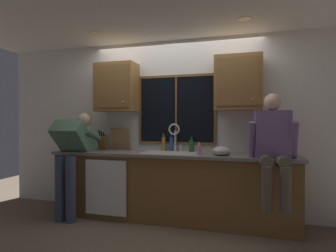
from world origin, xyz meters
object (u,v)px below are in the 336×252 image
knife_block (103,143)px  soap_dispenser (199,150)px  bottle_amber_small (192,146)px  person_standing (73,151)px  bottle_green_glass (171,144)px  mixing_bowl (221,151)px  person_sitting_on_counter (273,143)px  cutting_board (121,139)px  bottle_tall_clear (164,143)px

knife_block → soap_dispenser: size_ratio=1.97×
knife_block → bottle_amber_small: (1.35, 0.07, -0.02)m
knife_block → soap_dispenser: knife_block is taller
person_standing → bottle_amber_small: 1.67m
bottle_green_glass → mixing_bowl: bearing=-24.1°
person_sitting_on_counter → mixing_bowl: size_ratio=5.17×
person_standing → person_sitting_on_counter: person_sitting_on_counter is taller
cutting_board → mixing_bowl: size_ratio=1.35×
bottle_tall_clear → cutting_board: bearing=-178.1°
soap_dispenser → bottle_amber_small: bottle_amber_small is taller
cutting_board → mixing_bowl: bearing=-11.6°
person_standing → mixing_bowl: person_standing is taller
person_sitting_on_counter → soap_dispenser: size_ratio=7.71×
mixing_bowl → soap_dispenser: soap_dispenser is taller
bottle_green_glass → bottle_amber_small: bearing=-8.9°
knife_block → bottle_green_glass: size_ratio=1.25×
person_standing → mixing_bowl: (2.04, 0.18, 0.04)m
person_standing → bottle_green_glass: 1.39m
person_standing → bottle_tall_clear: size_ratio=5.68×
mixing_bowl → bottle_green_glass: size_ratio=0.95×
bottle_green_glass → bottle_amber_small: size_ratio=1.17×
cutting_board → bottle_amber_small: cutting_board is taller
knife_block → bottle_tall_clear: knife_block is taller
person_sitting_on_counter → bottle_green_glass: 1.44m
cutting_board → bottle_amber_small: 1.11m
person_sitting_on_counter → cutting_board: (-2.15, 0.49, -0.02)m
mixing_bowl → bottle_tall_clear: (-0.87, 0.34, 0.05)m
bottle_tall_clear → knife_block: bearing=-172.7°
mixing_bowl → soap_dispenser: 0.28m
soap_dispenser → bottle_tall_clear: 0.69m
bottle_tall_clear → person_standing: bearing=-156.2°
person_sitting_on_counter → knife_block: size_ratio=3.92×
person_standing → mixing_bowl: size_ratio=6.09×
person_standing → bottle_amber_small: bearing=16.2°
mixing_bowl → bottle_amber_small: (-0.44, 0.29, 0.04)m
person_standing → knife_block: person_standing is taller
person_standing → bottle_tall_clear: person_standing is taller
mixing_bowl → person_standing: bearing=-175.0°
person_sitting_on_counter → cutting_board: 2.20m
person_standing → person_sitting_on_counter: 2.65m
bottle_amber_small → mixing_bowl: bearing=-33.1°
knife_block → bottle_tall_clear: size_ratio=1.23×
knife_block → person_sitting_on_counter: bearing=-9.3°
bottle_green_glass → person_standing: bearing=-158.3°
bottle_tall_clear → bottle_amber_small: bearing=-7.0°
person_standing → soap_dispenser: bearing=4.9°
person_sitting_on_counter → person_standing: bearing=-179.8°
knife_block → bottle_tall_clear: (0.93, 0.12, -0.00)m
person_standing → bottle_amber_small: (1.60, 0.46, 0.08)m
bottle_amber_small → bottle_green_glass: bearing=171.1°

